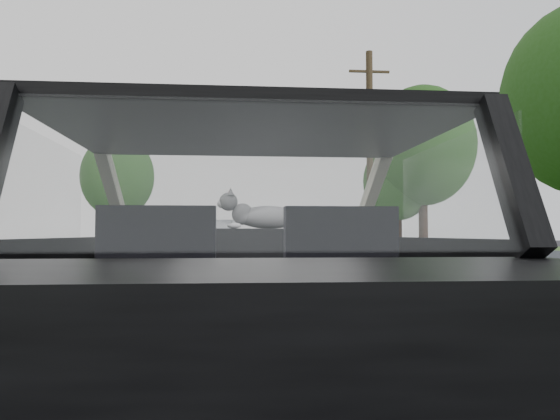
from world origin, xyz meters
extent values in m
cube|color=black|center=(0.00, 0.00, 0.72)|extent=(1.80, 4.00, 1.45)
cube|color=black|center=(0.00, 0.62, 0.85)|extent=(1.58, 0.45, 0.30)
cube|color=black|center=(-0.40, -0.29, 0.88)|extent=(0.50, 0.72, 0.42)
cube|color=black|center=(0.40, -0.29, 0.88)|extent=(0.50, 0.72, 0.42)
torus|color=black|center=(-0.40, 0.33, 0.92)|extent=(0.36, 0.36, 0.04)
ellipsoid|color=#949498|center=(0.15, 0.61, 1.08)|extent=(0.56, 0.21, 0.25)
cube|color=gray|center=(4.30, 10.00, 0.58)|extent=(0.05, 90.00, 0.32)
imported|color=silver|center=(-0.80, 18.53, 0.75)|extent=(2.28, 4.75, 1.51)
cube|color=#14602C|center=(5.64, 25.27, 1.11)|extent=(0.36, 0.88, 2.23)
cylinder|color=brown|center=(5.88, 20.14, 4.44)|extent=(0.35, 0.35, 8.89)
camera|label=1|loc=(-0.09, -2.78, 0.97)|focal=35.00mm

